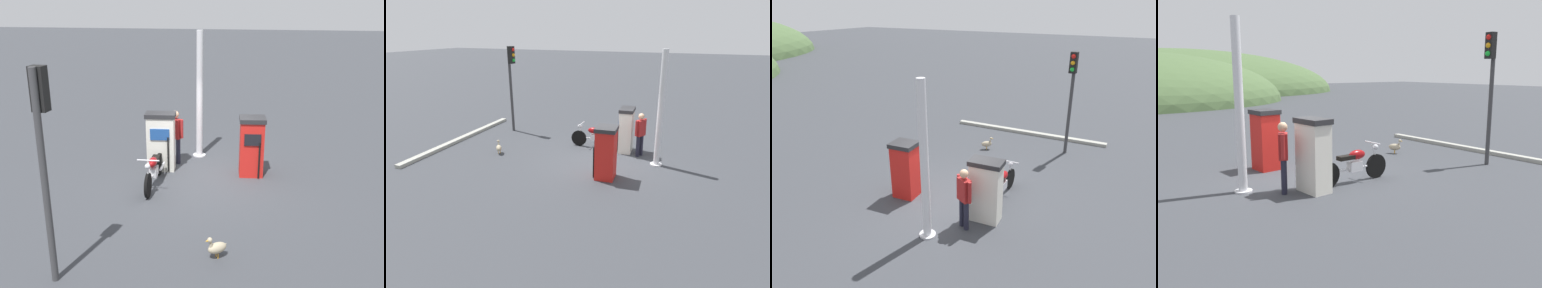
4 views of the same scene
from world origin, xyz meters
TOP-DOWN VIEW (x-y plane):
  - ground_plane at (0.00, 0.00)m, footprint 120.00×120.00m
  - fuel_pump_near at (-0.46, -1.28)m, footprint 0.59×0.89m
  - fuel_pump_far at (-0.46, 1.28)m, footprint 0.70×0.76m
  - motorcycle_near_pump at (0.72, -1.22)m, footprint 2.11×0.56m
  - attendant_person at (-1.05, -0.98)m, footprint 0.35×0.55m
  - wandering_duck at (3.89, 0.77)m, footprint 0.39×0.44m
  - roadside_traffic_light at (4.94, -1.96)m, footprint 0.38×0.25m
  - canopy_support_pole at (-1.78, -0.36)m, footprint 0.40×0.40m
  - road_edge_kerb at (6.32, 0.00)m, footprint 0.43×6.53m

SIDE VIEW (x-z plane):
  - ground_plane at x=0.00m, z-range 0.00..0.00m
  - road_edge_kerb at x=6.32m, z-range 0.00..0.12m
  - wandering_duck at x=3.89m, z-range -0.01..0.47m
  - motorcycle_near_pump at x=0.72m, z-range -0.02..0.93m
  - fuel_pump_far at x=-0.46m, z-range 0.01..1.68m
  - fuel_pump_near at x=-0.46m, z-range 0.01..1.70m
  - attendant_person at x=-1.05m, z-range 0.11..1.73m
  - canopy_support_pole at x=-1.78m, z-range -0.08..3.78m
  - roadside_traffic_light at x=4.94m, z-range 0.69..4.44m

